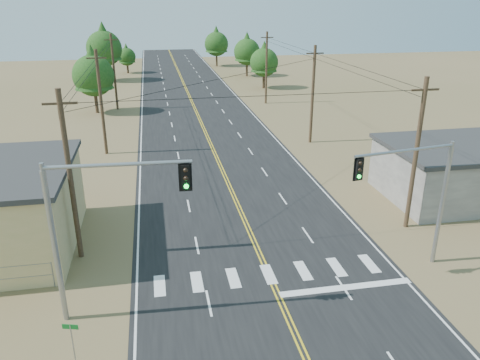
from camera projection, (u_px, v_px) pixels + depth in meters
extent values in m
cube|color=black|center=(215.00, 153.00, 46.14)|extent=(15.00, 200.00, 0.02)
cylinder|color=gray|center=(53.00, 274.00, 24.67)|extent=(0.06, 0.06, 1.50)
cylinder|color=#4C3826|center=(70.00, 178.00, 26.04)|extent=(0.30, 0.30, 10.00)
cube|color=#4C3826|center=(60.00, 103.00, 24.51)|extent=(1.80, 0.12, 0.12)
cylinder|color=#4C3826|center=(101.00, 103.00, 44.34)|extent=(0.30, 0.30, 10.00)
cube|color=#4C3826|center=(96.00, 58.00, 42.81)|extent=(1.80, 0.12, 0.12)
cylinder|color=#4C3826|center=(114.00, 72.00, 62.64)|extent=(0.30, 0.30, 10.00)
cube|color=#4C3826|center=(111.00, 40.00, 61.11)|extent=(1.80, 0.12, 0.12)
cylinder|color=#4C3826|center=(416.00, 156.00, 29.67)|extent=(0.30, 0.30, 10.00)
cube|color=#4C3826|center=(425.00, 90.00, 28.14)|extent=(1.80, 0.12, 0.12)
cylinder|color=#4C3826|center=(313.00, 95.00, 47.97)|extent=(0.30, 0.30, 10.00)
cube|color=#4C3826|center=(315.00, 53.00, 46.44)|extent=(1.80, 0.12, 0.12)
cylinder|color=#4C3826|center=(266.00, 68.00, 66.27)|extent=(0.30, 0.30, 10.00)
cube|color=#4C3826|center=(267.00, 37.00, 64.74)|extent=(1.80, 0.12, 0.12)
cylinder|color=gray|center=(55.00, 249.00, 21.07)|extent=(0.26, 0.26, 7.60)
cylinder|color=gray|center=(42.00, 170.00, 19.68)|extent=(0.20, 0.20, 0.65)
cylinder|color=gray|center=(118.00, 165.00, 20.03)|extent=(6.30, 0.51, 0.17)
cube|color=black|center=(185.00, 177.00, 20.64)|extent=(0.40, 0.35, 1.19)
sphere|color=black|center=(186.00, 170.00, 20.33)|extent=(0.22, 0.22, 0.22)
sphere|color=black|center=(186.00, 178.00, 20.46)|extent=(0.22, 0.22, 0.22)
sphere|color=#0CE533|center=(186.00, 186.00, 20.60)|extent=(0.22, 0.22, 0.22)
cylinder|color=gray|center=(441.00, 207.00, 26.03)|extent=(0.24, 0.24, 7.01)
cylinder|color=gray|center=(452.00, 147.00, 24.75)|extent=(0.18, 0.18, 0.60)
cylinder|color=gray|center=(405.00, 151.00, 23.79)|extent=(5.91, 1.07, 0.16)
cube|color=black|center=(359.00, 169.00, 23.19)|extent=(0.39, 0.35, 1.10)
sphere|color=black|center=(360.00, 163.00, 22.90)|extent=(0.20, 0.20, 0.20)
sphere|color=black|center=(360.00, 170.00, 23.02)|extent=(0.20, 0.20, 0.20)
sphere|color=#0CE533|center=(359.00, 177.00, 23.15)|extent=(0.20, 0.20, 0.20)
cylinder|color=gray|center=(73.00, 347.00, 19.05)|extent=(0.05, 0.05, 2.20)
cube|color=#0D601F|center=(70.00, 327.00, 18.68)|extent=(0.64, 0.20, 0.22)
cylinder|color=#3F2D1E|center=(96.00, 101.00, 61.93)|extent=(0.43, 0.43, 3.20)
cone|color=#184213|center=(92.00, 67.00, 60.31)|extent=(4.98, 4.98, 5.69)
sphere|color=#184213|center=(93.00, 76.00, 60.73)|extent=(5.34, 5.34, 5.34)
cylinder|color=#3F2D1E|center=(106.00, 70.00, 85.54)|extent=(0.50, 0.50, 3.78)
cone|color=#184213|center=(103.00, 41.00, 83.63)|extent=(5.88, 5.88, 6.72)
sphere|color=#184213|center=(104.00, 49.00, 84.12)|extent=(6.30, 6.30, 6.30)
cylinder|color=#3F2D1E|center=(128.00, 68.00, 94.72)|extent=(0.39, 0.39, 2.12)
cone|color=#184213|center=(126.00, 53.00, 93.64)|extent=(3.29, 3.29, 3.77)
sphere|color=#184213|center=(127.00, 57.00, 93.92)|extent=(3.53, 3.53, 3.53)
cylinder|color=#3F2D1E|center=(264.00, 80.00, 78.82)|extent=(0.43, 0.43, 2.81)
cone|color=#184213|center=(264.00, 56.00, 77.39)|extent=(4.37, 4.37, 4.99)
sphere|color=#184213|center=(264.00, 62.00, 77.76)|extent=(4.68, 4.68, 4.68)
cylinder|color=#3F2D1E|center=(247.00, 68.00, 90.94)|extent=(0.41, 0.41, 3.01)
cone|color=#184213|center=(247.00, 46.00, 89.42)|extent=(4.68, 4.68, 5.35)
sphere|color=#184213|center=(247.00, 52.00, 89.81)|extent=(5.02, 5.02, 5.02)
cylinder|color=#3F2D1E|center=(217.00, 59.00, 104.17)|extent=(0.39, 0.39, 3.13)
cone|color=#184213|center=(216.00, 39.00, 102.58)|extent=(4.87, 4.87, 5.56)
sphere|color=#184213|center=(216.00, 44.00, 102.99)|extent=(5.22, 5.22, 5.22)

